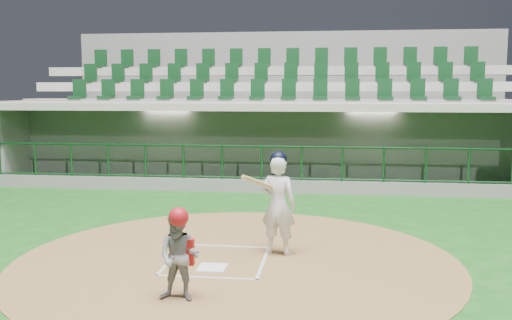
% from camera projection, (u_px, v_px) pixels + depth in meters
% --- Properties ---
extents(ground, '(120.00, 120.00, 0.00)m').
position_uv_depth(ground, '(221.00, 256.00, 9.50)').
color(ground, '#164E17').
rests_on(ground, ground).
extents(dirt_circle, '(7.20, 7.20, 0.01)m').
position_uv_depth(dirt_circle, '(236.00, 260.00, 9.27)').
color(dirt_circle, brown).
rests_on(dirt_circle, ground).
extents(home_plate, '(0.43, 0.43, 0.02)m').
position_uv_depth(home_plate, '(212.00, 268.00, 8.81)').
color(home_plate, white).
rests_on(home_plate, dirt_circle).
extents(batter_box_chalk, '(1.55, 1.80, 0.01)m').
position_uv_depth(batter_box_chalk, '(217.00, 260.00, 9.20)').
color(batter_box_chalk, silver).
rests_on(batter_box_chalk, ground).
extents(dugout_structure, '(16.40, 3.70, 3.00)m').
position_uv_depth(dugout_structure, '(275.00, 150.00, 17.06)').
color(dugout_structure, gray).
rests_on(dugout_structure, ground).
extents(seating_deck, '(17.00, 6.72, 5.15)m').
position_uv_depth(seating_deck, '(278.00, 128.00, 20.06)').
color(seating_deck, slate).
rests_on(seating_deck, ground).
extents(batter, '(0.88, 0.92, 1.74)m').
position_uv_depth(batter, '(278.00, 203.00, 9.48)').
color(batter, silver).
rests_on(batter, dirt_circle).
extents(catcher, '(0.59, 0.47, 1.24)m').
position_uv_depth(catcher, '(179.00, 255.00, 7.42)').
color(catcher, gray).
rests_on(catcher, dirt_circle).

